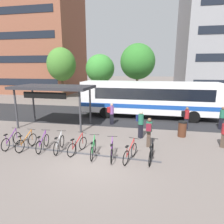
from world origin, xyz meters
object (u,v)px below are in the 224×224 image
(parked_bicycle_silver_3, at_px, (59,144))
(street_tree_0, at_px, (138,62))
(trash_bin, at_px, (182,129))
(parked_bicycle_red_4, at_px, (77,146))
(transit_shelter, at_px, (53,89))
(commuter_navy_pack_5, at_px, (141,122))
(street_tree_1, at_px, (61,64))
(parked_bicycle_purple_0, at_px, (12,141))
(parked_bicycle_orange_1, at_px, (26,142))
(street_tree_2, at_px, (100,69))
(commuter_red_pack_2, at_px, (111,112))
(commuter_maroon_pack_0, at_px, (149,130))
(commuter_black_pack_4, at_px, (186,116))
(commuter_black_pack_3, at_px, (222,116))
(parked_bicycle_purple_2, at_px, (43,143))
(parked_bicycle_red_7, at_px, (130,153))
(parked_bicycle_purple_6, at_px, (112,151))
(parked_bicycle_black_8, at_px, (151,153))
(city_bus, at_px, (148,98))

(parked_bicycle_silver_3, bearing_deg, street_tree_0, -19.28)
(trash_bin, relative_size, street_tree_0, 0.14)
(parked_bicycle_red_4, distance_m, transit_shelter, 6.08)
(parked_bicycle_silver_3, height_order, commuter_navy_pack_5, commuter_navy_pack_5)
(street_tree_1, bearing_deg, parked_bicycle_purple_0, -74.32)
(parked_bicycle_orange_1, bearing_deg, street_tree_2, 5.92)
(parked_bicycle_red_4, bearing_deg, street_tree_2, 25.24)
(commuter_red_pack_2, xyz_separation_m, commuter_navy_pack_5, (2.40, -2.63, 0.04))
(parked_bicycle_purple_0, relative_size, commuter_red_pack_2, 1.00)
(parked_bicycle_orange_1, distance_m, commuter_maroon_pack_0, 6.87)
(parked_bicycle_red_4, xyz_separation_m, commuter_maroon_pack_0, (3.69, 1.53, 0.59))
(parked_bicycle_orange_1, relative_size, commuter_black_pack_4, 1.05)
(commuter_maroon_pack_0, height_order, commuter_red_pack_2, commuter_red_pack_2)
(commuter_maroon_pack_0, bearing_deg, commuter_black_pack_3, -45.88)
(parked_bicycle_purple_2, height_order, parked_bicycle_red_7, same)
(commuter_black_pack_3, relative_size, street_tree_1, 0.23)
(parked_bicycle_purple_2, xyz_separation_m, parked_bicycle_red_4, (2.02, -0.02, 0.00))
(street_tree_2, bearing_deg, parked_bicycle_red_4, -79.77)
(transit_shelter, height_order, commuter_red_pack_2, transit_shelter)
(parked_bicycle_orange_1, relative_size, commuter_black_pack_3, 1.02)
(parked_bicycle_purple_6, distance_m, commuter_red_pack_2, 5.96)
(street_tree_0, xyz_separation_m, street_tree_2, (-5.41, 2.57, -0.85))
(parked_bicycle_black_8, xyz_separation_m, commuter_maroon_pack_0, (-0.13, 1.74, 0.59))
(street_tree_0, bearing_deg, city_bus, -78.83)
(trash_bin, height_order, street_tree_1, street_tree_1)
(parked_bicycle_purple_6, distance_m, commuter_black_pack_3, 9.34)
(city_bus, relative_size, commuter_black_pack_3, 7.15)
(city_bus, xyz_separation_m, parked_bicycle_silver_3, (-4.60, -8.41, -1.39))
(parked_bicycle_red_4, relative_size, commuter_black_pack_3, 0.99)
(parked_bicycle_orange_1, bearing_deg, trash_bin, -62.36)
(parked_bicycle_red_7, bearing_deg, street_tree_0, 19.19)
(street_tree_2, bearing_deg, commuter_maroon_pack_0, -67.18)
(street_tree_1, xyz_separation_m, street_tree_2, (5.65, 0.36, -0.61))
(parked_bicycle_black_8, bearing_deg, commuter_maroon_pack_0, 11.94)
(transit_shelter, distance_m, commuter_navy_pack_5, 7.03)
(street_tree_2, bearing_deg, parked_bicycle_purple_2, -86.08)
(parked_bicycle_red_7, relative_size, street_tree_2, 0.26)
(parked_bicycle_purple_0, bearing_deg, commuter_navy_pack_5, -70.44)
(parked_bicycle_black_8, bearing_deg, street_tree_1, 42.97)
(transit_shelter, height_order, street_tree_2, street_tree_2)
(parked_bicycle_silver_3, distance_m, commuter_navy_pack_5, 5.13)
(parked_bicycle_red_4, relative_size, parked_bicycle_black_8, 0.98)
(parked_bicycle_orange_1, height_order, street_tree_2, street_tree_2)
(parked_bicycle_purple_2, bearing_deg, street_tree_2, -3.15)
(city_bus, distance_m, parked_bicycle_silver_3, 9.69)
(city_bus, bearing_deg, parked_bicycle_silver_3, 62.27)
(parked_bicycle_silver_3, relative_size, parked_bicycle_red_4, 1.02)
(parked_bicycle_red_4, relative_size, parked_bicycle_purple_6, 0.98)
(parked_bicycle_orange_1, height_order, commuter_maroon_pack_0, commuter_maroon_pack_0)
(commuter_navy_pack_5, bearing_deg, parked_bicycle_purple_6, -62.53)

